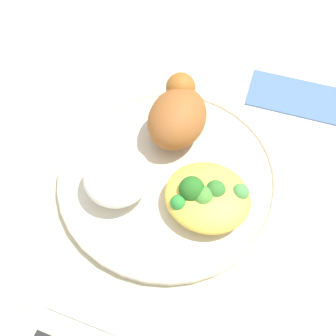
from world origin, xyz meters
The scene contains 8 objects.
ground_plane centered at (0.00, 0.00, 0.00)m, with size 2.00×2.00×0.00m, color beige.
plate centered at (0.00, 0.00, 0.01)m, with size 0.27×0.27×0.02m.
roasted_chicken centered at (0.07, 0.01, 0.05)m, with size 0.10×0.07×0.06m.
rice_pile centered at (-0.04, 0.05, 0.04)m, with size 0.08×0.08×0.05m, color white.
mac_cheese_with_broccoli centered at (-0.02, -0.06, 0.03)m, with size 0.09×0.10×0.04m.
fork centered at (-0.19, 0.03, 0.00)m, with size 0.02×0.14×0.01m.
knife centered at (-0.22, 0.05, 0.00)m, with size 0.02×0.19×0.01m.
napkin centered at (0.20, -0.12, 0.00)m, with size 0.07×0.13×0.00m, color #47669E.
Camera 1 is at (-0.24, -0.09, 0.43)m, focal length 42.21 mm.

